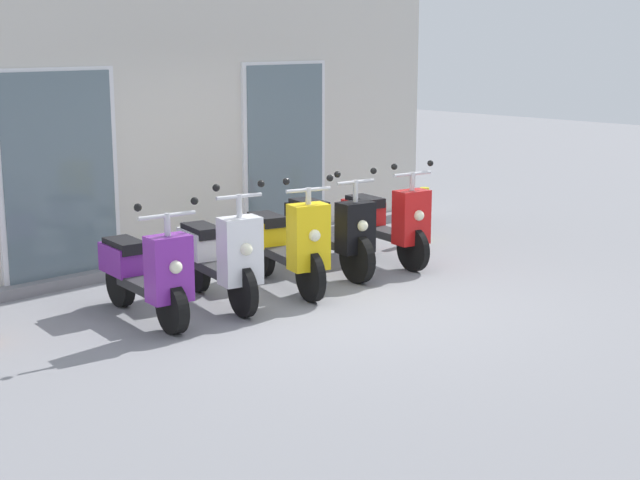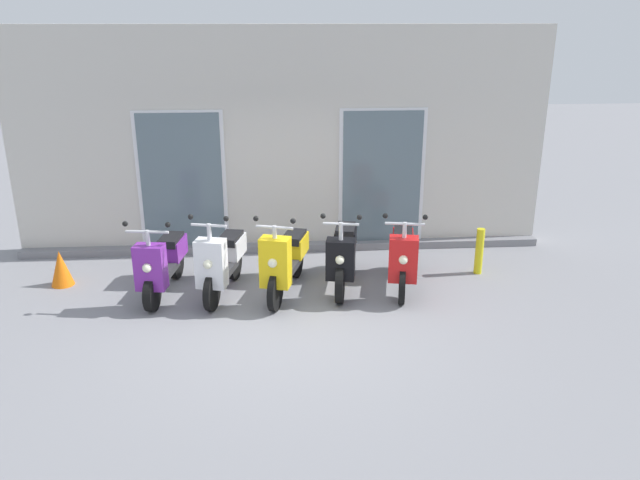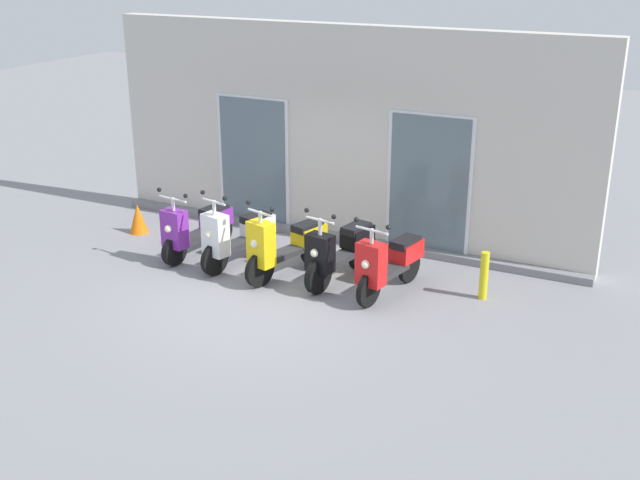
{
  "view_description": "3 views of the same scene",
  "coord_description": "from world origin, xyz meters",
  "views": [
    {
      "loc": [
        -6.5,
        -6.35,
        2.62
      ],
      "look_at": [
        0.23,
        0.51,
        0.53
      ],
      "focal_mm": 53.05,
      "sensor_mm": 36.0,
      "label": 1
    },
    {
      "loc": [
        -0.13,
        -7.25,
        3.64
      ],
      "look_at": [
        0.44,
        0.45,
        0.88
      ],
      "focal_mm": 35.25,
      "sensor_mm": 36.0,
      "label": 2
    },
    {
      "loc": [
        5.3,
        -8.82,
        4.73
      ],
      "look_at": [
        0.78,
        0.32,
        0.86
      ],
      "focal_mm": 44.15,
      "sensor_mm": 36.0,
      "label": 3
    }
  ],
  "objects": [
    {
      "name": "scooter_white",
      "position": [
        -0.87,
        0.79,
        0.5
      ],
      "size": [
        0.67,
        1.54,
        1.29
      ],
      "color": "black",
      "rests_on": "ground_plane"
    },
    {
      "name": "scooter_purple",
      "position": [
        -1.69,
        0.87,
        0.46
      ],
      "size": [
        0.63,
        1.55,
        1.21
      ],
      "color": "black",
      "rests_on": "ground_plane"
    },
    {
      "name": "scooter_yellow",
      "position": [
        -0.01,
        0.76,
        0.51
      ],
      "size": [
        0.77,
        1.64,
        1.27
      ],
      "color": "black",
      "rests_on": "ground_plane"
    },
    {
      "name": "traffic_cone",
      "position": [
        -3.2,
        1.29,
        0.26
      ],
      "size": [
        0.32,
        0.32,
        0.52
      ],
      "primitive_type": "cone",
      "color": "orange",
      "rests_on": "ground_plane"
    },
    {
      "name": "scooter_black",
      "position": [
        0.81,
        0.94,
        0.48
      ],
      "size": [
        0.64,
        1.61,
        1.23
      ],
      "color": "black",
      "rests_on": "ground_plane"
    },
    {
      "name": "ground_plane",
      "position": [
        0.0,
        0.0,
        0.0
      ],
      "size": [
        40.0,
        40.0,
        0.0
      ],
      "primitive_type": "plane",
      "color": "gray"
    },
    {
      "name": "storefront_facade",
      "position": [
        0.0,
        2.69,
        1.71
      ],
      "size": [
        8.46,
        0.5,
        3.54
      ],
      "color": "beige",
      "rests_on": "ground_plane"
    },
    {
      "name": "scooter_red",
      "position": [
        1.63,
        0.82,
        0.5
      ],
      "size": [
        0.66,
        1.56,
        1.24
      ],
      "color": "black",
      "rests_on": "ground_plane"
    },
    {
      "name": "curb_bollard",
      "position": [
        2.88,
        1.28,
        0.35
      ],
      "size": [
        0.12,
        0.12,
        0.7
      ],
      "primitive_type": "cylinder",
      "color": "yellow",
      "rests_on": "ground_plane"
    }
  ]
}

